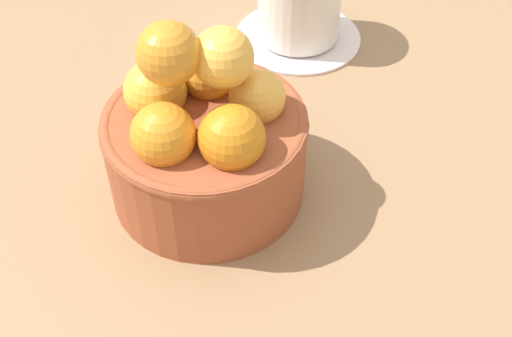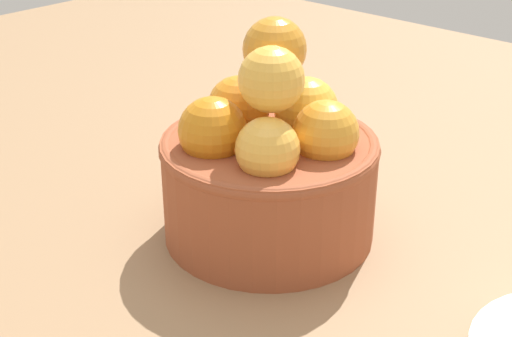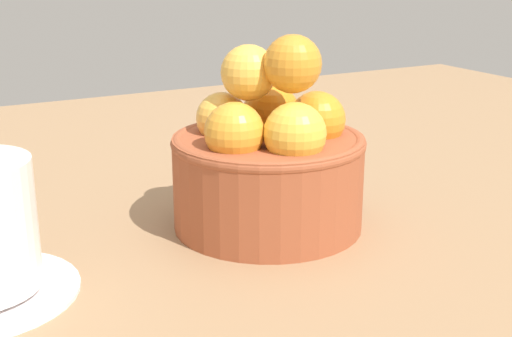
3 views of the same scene
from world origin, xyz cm
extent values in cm
cube|color=#997551|center=(0.00, 0.00, -1.86)|extent=(138.46, 112.13, 3.72)
cylinder|color=#9E4C2D|center=(0.00, 0.00, 3.62)|extent=(14.69, 14.69, 7.24)
torus|color=#9E4C2D|center=(0.00, 0.00, 6.84)|extent=(14.89, 14.89, 1.00)
sphere|color=orange|center=(2.07, 3.26, 8.33)|extent=(4.55, 4.55, 4.55)
sphere|color=#F8B546|center=(-2.46, 2.97, 8.33)|extent=(4.06, 4.06, 4.06)
sphere|color=gold|center=(-3.59, -1.42, 8.33)|extent=(4.36, 4.36, 4.36)
sphere|color=gold|center=(0.24, -3.85, 8.33)|extent=(4.53, 4.53, 4.53)
sphere|color=orange|center=(3.74, -0.96, 8.33)|extent=(4.44, 4.44, 4.44)
sphere|color=#F7B745|center=(-1.09, 1.11, 12.05)|extent=(4.21, 4.21, 4.21)
sphere|color=orange|center=(1.06, -1.65, 12.93)|extent=(4.27, 4.27, 4.27)
camera|label=1|loc=(30.22, 18.26, 37.76)|focal=46.37mm
camera|label=2|loc=(-29.30, 33.33, 27.13)|focal=50.99mm
camera|label=3|loc=(-25.17, -44.78, 20.75)|focal=49.03mm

